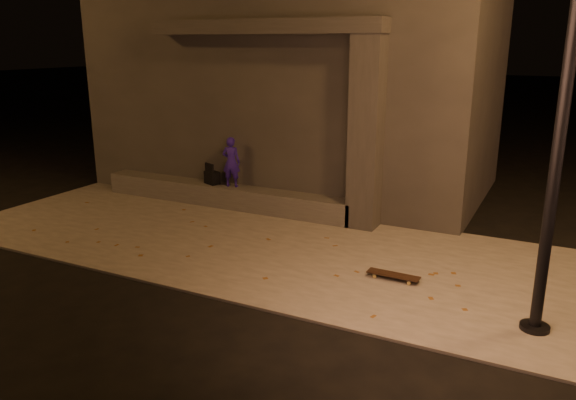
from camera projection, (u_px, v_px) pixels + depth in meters
The scene contains 9 objects.
ground at pixel (172, 283), 8.45m from camera, with size 120.00×120.00×0.00m, color black.
sidewalk at pixel (241, 241), 10.17m from camera, with size 11.00×4.40×0.04m, color #635E57.
building at pixel (300, 79), 13.76m from camera, with size 9.00×5.10×5.22m.
ledge at pixel (224, 195), 12.25m from camera, with size 6.00×0.55×0.45m, color #4D4B46.
column at pixel (366, 134), 10.44m from camera, with size 0.55×0.55×3.60m, color #373532.
canopy at pixel (263, 27), 10.91m from camera, with size 5.00×0.70×0.28m, color #373532.
skateboarder at pixel (231, 162), 11.96m from camera, with size 0.39×0.26×1.08m, color #2D189D.
backpack at pixel (212, 177), 12.28m from camera, with size 0.39×0.33×0.47m.
skateboard at pixel (393, 275), 8.44m from camera, with size 0.80×0.23×0.09m.
Camera 1 is at (5.07, -6.18, 3.50)m, focal length 35.00 mm.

